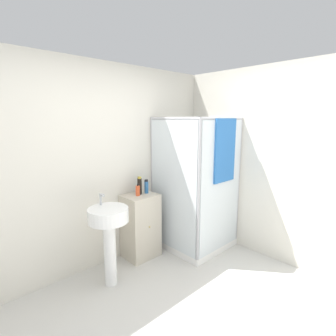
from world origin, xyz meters
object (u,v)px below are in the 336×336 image
soap_dispenser (138,191)px  shampoo_bottle_blue (146,187)px  shampoo_bottle_tall_black (140,186)px  sink (109,228)px

soap_dispenser → shampoo_bottle_blue: 0.16m
shampoo_bottle_tall_black → soap_dispenser: bearing=-147.4°
sink → shampoo_bottle_tall_black: size_ratio=4.40×
sink → shampoo_bottle_tall_black: bearing=24.6°
sink → shampoo_bottle_blue: bearing=20.2°
soap_dispenser → shampoo_bottle_blue: size_ratio=0.88×
soap_dispenser → shampoo_bottle_tall_black: 0.08m
soap_dispenser → shampoo_bottle_tall_black: size_ratio=0.69×
sink → shampoo_bottle_blue: 0.84m
shampoo_bottle_blue → shampoo_bottle_tall_black: bearing=166.1°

